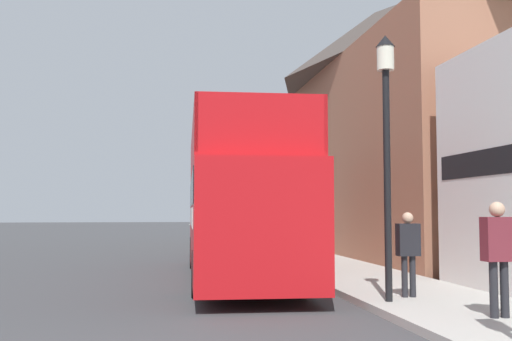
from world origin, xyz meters
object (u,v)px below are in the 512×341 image
Objects in this scene: pedestrian_second at (498,248)px; lamp_post_nearest at (386,117)px; lamp_post_second at (299,162)px; tour_bus at (238,211)px; pedestrian_third at (408,246)px; parked_car_ahead_of_bus at (227,238)px.

lamp_post_nearest is (-1.06, 1.88, 2.32)m from pedestrian_second.
lamp_post_second is at bearing 95.08° from pedestrian_second.
pedestrian_second is at bearing -63.44° from tour_bus.
lamp_post_nearest reaches higher than tour_bus.
tour_bus reaches higher than pedestrian_second.
lamp_post_second reaches higher than pedestrian_third.
parked_car_ahead_of_bus is 0.88× the size of lamp_post_nearest.
lamp_post_second is at bearing 88.59° from lamp_post_nearest.
parked_car_ahead_of_bus is at bearing 97.01° from lamp_post_nearest.
lamp_post_nearest reaches higher than pedestrian_third.
parked_car_ahead_of_bus is (0.53, 7.53, -1.06)m from tour_bus.
pedestrian_third is (-0.48, 2.34, -0.10)m from pedestrian_second.
pedestrian_second is (3.16, -7.11, -0.57)m from tour_bus.
tour_bus is 3.84m from lamp_post_second.
pedestrian_third is at bearing 101.50° from pedestrian_second.
pedestrian_second is at bearing -81.56° from parked_car_ahead_of_bus.
pedestrian_third reaches higher than parked_car_ahead_of_bus.
lamp_post_second is (-0.87, 9.75, 2.14)m from pedestrian_second.
lamp_post_second is at bearing 51.58° from tour_bus.
lamp_post_nearest reaches higher than pedestrian_second.
lamp_post_second is (1.76, -4.89, 2.62)m from parked_car_ahead_of_bus.
parked_car_ahead_of_bus is at bearing 109.83° from lamp_post_second.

